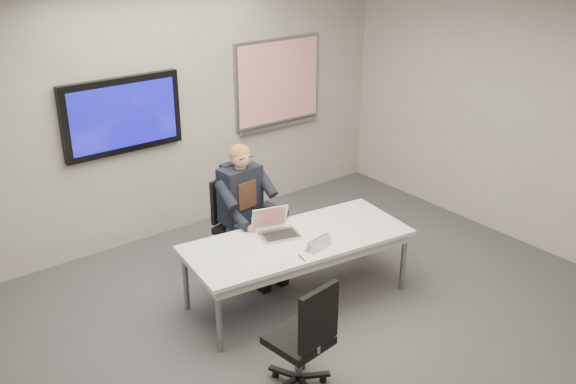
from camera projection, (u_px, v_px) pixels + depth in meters
floor at (345, 355)px, 5.41m from camera, size 6.00×6.00×0.02m
ceiling at (359, 15)px, 4.30m from camera, size 6.00×6.00×0.02m
wall_back at (164, 115)px, 7.03m from camera, size 6.00×0.02×2.80m
wall_right at (566, 130)px, 6.55m from camera, size 0.02×6.00×2.80m
conference_table at (298, 245)px, 5.99m from camera, size 2.21×1.15×0.65m
tv_display at (123, 115)px, 6.67m from camera, size 1.30×0.09×0.80m
whiteboard at (278, 83)px, 7.83m from camera, size 1.25×0.08×1.10m
office_chair_far at (237, 238)px, 6.73m from camera, size 0.57×0.57×0.96m
office_chair_near at (302, 355)px, 4.94m from camera, size 0.51×0.51×0.96m
seated_person at (251, 225)px, 6.46m from camera, size 0.44×0.75×1.36m
laptop at (275, 228)px, 6.03m from camera, size 0.41×0.42×0.25m
name_tent at (319, 243)px, 5.77m from camera, size 0.29×0.12×0.11m
pen at (302, 258)px, 5.61m from camera, size 0.03×0.12×0.01m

